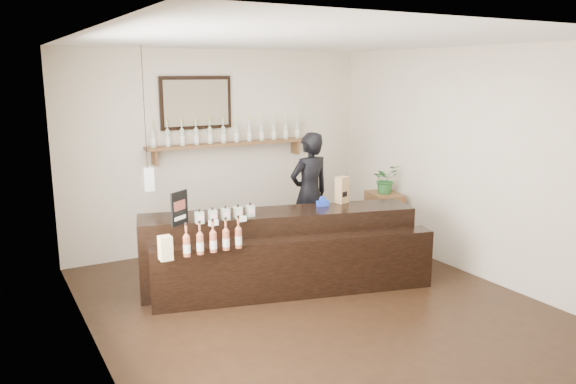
# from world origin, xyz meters

# --- Properties ---
(ground) EXTENTS (5.00, 5.00, 0.00)m
(ground) POSITION_xyz_m (0.00, 0.00, 0.00)
(ground) COLOR black
(ground) RESTS_ON ground
(room_shell) EXTENTS (5.00, 5.00, 5.00)m
(room_shell) POSITION_xyz_m (0.00, 0.00, 1.70)
(room_shell) COLOR beige
(room_shell) RESTS_ON ground
(back_wall_decor) EXTENTS (2.66, 0.96, 1.69)m
(back_wall_decor) POSITION_xyz_m (-0.15, 2.37, 1.76)
(back_wall_decor) COLOR brown
(back_wall_decor) RESTS_ON ground
(counter) EXTENTS (3.25, 1.67, 1.05)m
(counter) POSITION_xyz_m (-0.04, 0.58, 0.42)
(counter) COLOR black
(counter) RESTS_ON ground
(promo_sign) EXTENTS (0.23, 0.16, 0.36)m
(promo_sign) POSITION_xyz_m (-1.23, 0.69, 1.08)
(promo_sign) COLOR black
(promo_sign) RESTS_ON counter
(paper_bag) EXTENTS (0.17, 0.15, 0.33)m
(paper_bag) POSITION_xyz_m (0.87, 0.70, 1.06)
(paper_bag) COLOR #A0774D
(paper_bag) RESTS_ON counter
(tape_dispenser) EXTENTS (0.15, 0.08, 0.12)m
(tape_dispenser) POSITION_xyz_m (0.56, 0.66, 0.94)
(tape_dispenser) COLOR blue
(tape_dispenser) RESTS_ON counter
(side_cabinet) EXTENTS (0.52, 0.63, 0.80)m
(side_cabinet) POSITION_xyz_m (2.00, 1.25, 0.40)
(side_cabinet) COLOR brown
(side_cabinet) RESTS_ON ground
(potted_plant) EXTENTS (0.39, 0.35, 0.41)m
(potted_plant) POSITION_xyz_m (2.00, 1.25, 1.00)
(potted_plant) COLOR #2A6B2F
(potted_plant) RESTS_ON side_cabinet
(shopkeeper) EXTENTS (0.74, 0.52, 1.92)m
(shopkeeper) POSITION_xyz_m (0.92, 1.55, 0.96)
(shopkeeper) COLOR black
(shopkeeper) RESTS_ON ground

